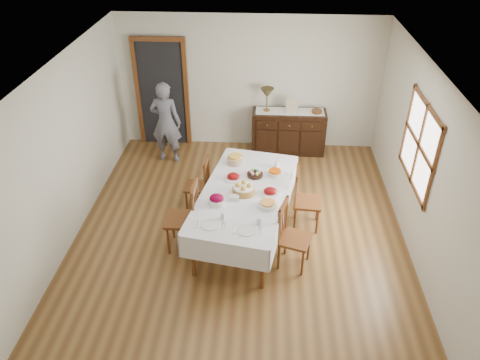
# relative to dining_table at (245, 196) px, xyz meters

# --- Properties ---
(ground) EXTENTS (6.00, 6.00, 0.00)m
(ground) POSITION_rel_dining_table_xyz_m (-0.08, -0.02, -0.72)
(ground) COLOR brown
(room_shell) EXTENTS (5.02, 6.02, 2.65)m
(room_shell) POSITION_rel_dining_table_xyz_m (-0.22, 0.40, 0.92)
(room_shell) COLOR silver
(room_shell) RESTS_ON ground
(dining_table) EXTENTS (1.62, 2.55, 0.81)m
(dining_table) POSITION_rel_dining_table_xyz_m (0.00, 0.00, 0.00)
(dining_table) COLOR silver
(dining_table) RESTS_ON ground
(chair_left_near) EXTENTS (0.46, 0.46, 1.09)m
(chair_left_near) POSITION_rel_dining_table_xyz_m (-0.83, -0.30, -0.17)
(chair_left_near) COLOR #5D3115
(chair_left_near) RESTS_ON ground
(chair_left_far) EXTENTS (0.40, 0.40, 0.91)m
(chair_left_far) POSITION_rel_dining_table_xyz_m (-0.77, 0.69, -0.26)
(chair_left_far) COLOR #5D3115
(chair_left_far) RESTS_ON ground
(chair_right_near) EXTENTS (0.52, 0.52, 1.00)m
(chair_right_near) POSITION_rel_dining_table_xyz_m (0.67, -0.58, -0.21)
(chair_right_near) COLOR #5D3115
(chair_right_near) RESTS_ON ground
(chair_right_far) EXTENTS (0.45, 0.45, 1.01)m
(chair_right_far) POSITION_rel_dining_table_xyz_m (0.89, 0.30, -0.21)
(chair_right_far) COLOR #5D3115
(chair_right_far) RESTS_ON ground
(sideboard) EXTENTS (1.42, 0.52, 0.85)m
(sideboard) POSITION_rel_dining_table_xyz_m (0.71, 2.70, -0.29)
(sideboard) COLOR black
(sideboard) RESTS_ON ground
(person) EXTENTS (0.56, 0.40, 1.68)m
(person) POSITION_rel_dining_table_xyz_m (-1.59, 2.21, 0.12)
(person) COLOR #5B5B68
(person) RESTS_ON ground
(bread_basket) EXTENTS (0.32, 0.32, 0.17)m
(bread_basket) POSITION_rel_dining_table_xyz_m (-0.02, -0.05, 0.16)
(bread_basket) COLOR olive
(bread_basket) RESTS_ON dining_table
(egg_basket) EXTENTS (0.24, 0.24, 0.11)m
(egg_basket) POSITION_rel_dining_table_xyz_m (0.13, 0.42, 0.13)
(egg_basket) COLOR black
(egg_basket) RESTS_ON dining_table
(ham_platter_a) EXTENTS (0.29, 0.29, 0.11)m
(ham_platter_a) POSITION_rel_dining_table_xyz_m (-0.19, 0.32, 0.12)
(ham_platter_a) COLOR silver
(ham_platter_a) RESTS_ON dining_table
(ham_platter_b) EXTENTS (0.29, 0.29, 0.11)m
(ham_platter_b) POSITION_rel_dining_table_xyz_m (0.36, -0.04, 0.12)
(ham_platter_b) COLOR silver
(ham_platter_b) RESTS_ON dining_table
(beet_bowl) EXTENTS (0.23, 0.23, 0.15)m
(beet_bowl) POSITION_rel_dining_table_xyz_m (-0.38, -0.33, 0.16)
(beet_bowl) COLOR silver
(beet_bowl) RESTS_ON dining_table
(carrot_bowl) EXTENTS (0.20, 0.20, 0.09)m
(carrot_bowl) POSITION_rel_dining_table_xyz_m (0.43, 0.46, 0.14)
(carrot_bowl) COLOR silver
(carrot_bowl) RESTS_ON dining_table
(pineapple_bowl) EXTENTS (0.26, 0.26, 0.14)m
(pineapple_bowl) POSITION_rel_dining_table_xyz_m (-0.20, 0.78, 0.16)
(pineapple_bowl) COLOR tan
(pineapple_bowl) RESTS_ON dining_table
(casserole_dish) EXTENTS (0.26, 0.26, 0.08)m
(casserole_dish) POSITION_rel_dining_table_xyz_m (0.33, -0.36, 0.13)
(casserole_dish) COLOR silver
(casserole_dish) RESTS_ON dining_table
(butter_dish) EXTENTS (0.15, 0.11, 0.07)m
(butter_dish) POSITION_rel_dining_table_xyz_m (-0.14, -0.22, 0.13)
(butter_dish) COLOR silver
(butter_dish) RESTS_ON dining_table
(setting_left) EXTENTS (0.44, 0.31, 0.10)m
(setting_left) POSITION_rel_dining_table_xyz_m (-0.36, -0.76, 0.12)
(setting_left) COLOR silver
(setting_left) RESTS_ON dining_table
(setting_right) EXTENTS (0.44, 0.31, 0.10)m
(setting_right) POSITION_rel_dining_table_xyz_m (0.11, -0.85, 0.12)
(setting_right) COLOR silver
(setting_right) RESTS_ON dining_table
(glass_far_a) EXTENTS (0.06, 0.06, 0.11)m
(glass_far_a) POSITION_rel_dining_table_xyz_m (-0.10, 0.77, 0.15)
(glass_far_a) COLOR silver
(glass_far_a) RESTS_ON dining_table
(glass_far_b) EXTENTS (0.07, 0.07, 0.10)m
(glass_far_b) POSITION_rel_dining_table_xyz_m (0.46, 0.69, 0.15)
(glass_far_b) COLOR silver
(glass_far_b) RESTS_ON dining_table
(runner) EXTENTS (1.30, 0.35, 0.01)m
(runner) POSITION_rel_dining_table_xyz_m (0.72, 2.71, 0.14)
(runner) COLOR white
(runner) RESTS_ON sideboard
(table_lamp) EXTENTS (0.26, 0.26, 0.46)m
(table_lamp) POSITION_rel_dining_table_xyz_m (0.27, 2.71, 0.49)
(table_lamp) COLOR brown
(table_lamp) RESTS_ON sideboard
(picture_frame) EXTENTS (0.22, 0.08, 0.28)m
(picture_frame) POSITION_rel_dining_table_xyz_m (0.74, 2.63, 0.27)
(picture_frame) COLOR tan
(picture_frame) RESTS_ON sideboard
(deco_bowl) EXTENTS (0.20, 0.20, 0.06)m
(deco_bowl) POSITION_rel_dining_table_xyz_m (1.23, 2.67, 0.16)
(deco_bowl) COLOR #5D3115
(deco_bowl) RESTS_ON sideboard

